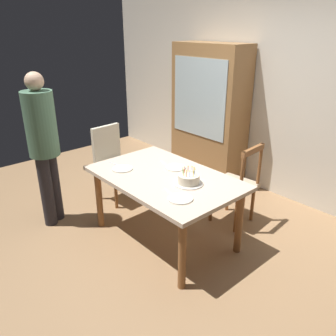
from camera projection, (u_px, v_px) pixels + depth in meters
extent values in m
plane|color=#93704C|center=(165.00, 237.00, 3.66)|extent=(6.40, 6.40, 0.00)
cube|color=silver|center=(275.00, 94.00, 4.28)|extent=(6.40, 0.10, 2.60)
cube|color=beige|center=(165.00, 178.00, 3.38)|extent=(1.53, 0.97, 0.04)
cylinder|color=brown|center=(99.00, 198.00, 3.75)|extent=(0.07, 0.07, 0.69)
cylinder|color=brown|center=(182.00, 255.00, 2.83)|extent=(0.07, 0.07, 0.69)
cylinder|color=brown|center=(153.00, 179.00, 4.22)|extent=(0.07, 0.07, 0.69)
cylinder|color=brown|center=(239.00, 222.00, 3.31)|extent=(0.07, 0.07, 0.69)
cylinder|color=silver|center=(189.00, 183.00, 3.20)|extent=(0.28, 0.28, 0.01)
cylinder|color=beige|center=(189.00, 179.00, 3.18)|extent=(0.20, 0.20, 0.08)
cylinder|color=yellow|center=(193.00, 174.00, 3.12)|extent=(0.01, 0.01, 0.05)
sphere|color=#FFC64C|center=(193.00, 170.00, 3.10)|extent=(0.01, 0.01, 0.01)
cylinder|color=#4C7FE5|center=(195.00, 172.00, 3.15)|extent=(0.01, 0.01, 0.05)
sphere|color=#FFC64C|center=(195.00, 169.00, 3.13)|extent=(0.01, 0.01, 0.01)
cylinder|color=yellow|center=(194.00, 171.00, 3.18)|extent=(0.01, 0.01, 0.05)
sphere|color=#FFC64C|center=(194.00, 168.00, 3.17)|extent=(0.01, 0.01, 0.01)
cylinder|color=#4C7FE5|center=(192.00, 170.00, 3.20)|extent=(0.01, 0.01, 0.05)
sphere|color=#FFC64C|center=(192.00, 167.00, 3.18)|extent=(0.01, 0.01, 0.01)
cylinder|color=#E54C4C|center=(188.00, 170.00, 3.21)|extent=(0.01, 0.01, 0.05)
sphere|color=#FFC64C|center=(188.00, 166.00, 3.19)|extent=(0.01, 0.01, 0.01)
cylinder|color=#E54C4C|center=(185.00, 170.00, 3.19)|extent=(0.01, 0.01, 0.05)
sphere|color=#FFC64C|center=(185.00, 167.00, 3.18)|extent=(0.01, 0.01, 0.01)
cylinder|color=#66CC72|center=(183.00, 171.00, 3.17)|extent=(0.01, 0.01, 0.05)
sphere|color=#FFC64C|center=(183.00, 168.00, 3.15)|extent=(0.01, 0.01, 0.01)
cylinder|color=yellow|center=(184.00, 173.00, 3.13)|extent=(0.01, 0.01, 0.05)
sphere|color=#FFC64C|center=(184.00, 170.00, 3.12)|extent=(0.01, 0.01, 0.01)
cylinder|color=#F2994C|center=(186.00, 174.00, 3.11)|extent=(0.01, 0.01, 0.05)
sphere|color=#FFC64C|center=(186.00, 171.00, 3.10)|extent=(0.01, 0.01, 0.01)
cylinder|color=#4C7FE5|center=(190.00, 174.00, 3.10)|extent=(0.01, 0.01, 0.05)
sphere|color=#FFC64C|center=(190.00, 171.00, 3.09)|extent=(0.01, 0.01, 0.01)
cylinder|color=silver|center=(122.00, 169.00, 3.53)|extent=(0.22, 0.22, 0.01)
cylinder|color=silver|center=(176.00, 167.00, 3.56)|extent=(0.22, 0.22, 0.01)
cylinder|color=silver|center=(180.00, 198.00, 2.92)|extent=(0.22, 0.22, 0.01)
cube|color=silver|center=(115.00, 164.00, 3.65)|extent=(0.18, 0.04, 0.01)
cube|color=silver|center=(165.00, 164.00, 3.66)|extent=(0.18, 0.06, 0.01)
cube|color=silver|center=(169.00, 192.00, 3.04)|extent=(0.18, 0.05, 0.01)
cube|color=tan|center=(233.00, 185.00, 3.81)|extent=(0.48, 0.48, 0.05)
cylinder|color=brown|center=(228.00, 194.00, 4.12)|extent=(0.04, 0.04, 0.42)
cylinder|color=brown|center=(211.00, 204.00, 3.89)|extent=(0.04, 0.04, 0.42)
cylinder|color=brown|center=(252.00, 204.00, 3.91)|extent=(0.04, 0.04, 0.42)
cylinder|color=brown|center=(236.00, 215.00, 3.68)|extent=(0.04, 0.04, 0.42)
cylinder|color=brown|center=(260.00, 165.00, 3.70)|extent=(0.04, 0.04, 0.50)
cylinder|color=brown|center=(242.00, 175.00, 3.46)|extent=(0.04, 0.04, 0.50)
cube|color=brown|center=(253.00, 150.00, 3.50)|extent=(0.08, 0.40, 0.06)
cube|color=beige|center=(117.00, 167.00, 4.29)|extent=(0.47, 0.47, 0.05)
cylinder|color=brown|center=(116.00, 193.00, 4.16)|extent=(0.04, 0.04, 0.42)
cylinder|color=brown|center=(137.00, 184.00, 4.39)|extent=(0.04, 0.04, 0.42)
cylinder|color=brown|center=(100.00, 184.00, 4.38)|extent=(0.04, 0.04, 0.42)
cylinder|color=brown|center=(120.00, 176.00, 4.61)|extent=(0.04, 0.04, 0.42)
cube|color=beige|center=(106.00, 145.00, 4.32)|extent=(0.08, 0.40, 0.50)
cylinder|color=#262328|center=(47.00, 191.00, 3.76)|extent=(0.14, 0.14, 0.82)
cylinder|color=#262328|center=(54.00, 186.00, 3.87)|extent=(0.14, 0.14, 0.82)
cylinder|color=#4C7259|center=(41.00, 124.00, 3.52)|extent=(0.32, 0.32, 0.68)
sphere|color=#D8AD8C|center=(34.00, 81.00, 3.35)|extent=(0.19, 0.19, 0.19)
cube|color=#9E7042|center=(209.00, 113.00, 4.81)|extent=(1.10, 0.44, 1.90)
cube|color=silver|center=(199.00, 98.00, 4.58)|extent=(0.94, 0.01, 1.04)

